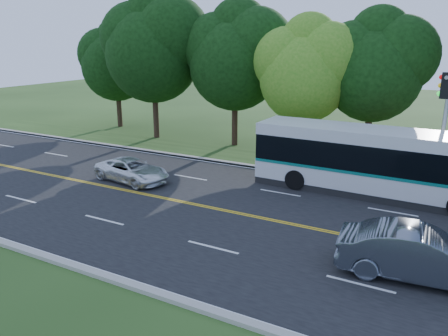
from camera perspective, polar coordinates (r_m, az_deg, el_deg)
The scene contains 11 objects.
ground at distance 19.55m, azimuth 4.96°, elevation -6.57°, with size 120.00×120.00×0.00m, color #264416.
road at distance 19.54m, azimuth 4.96°, elevation -6.54°, with size 60.00×14.00×0.02m, color black.
curb_north at distance 25.86m, azimuth 11.34°, elevation -0.86°, with size 60.00×0.30×0.15m, color #ABA69A.
curb_south at distance 13.97m, azimuth -7.39°, elevation -16.39°, with size 60.00×0.30×0.15m, color #ABA69A.
grass_verge at distance 27.57m, azimuth 12.49°, elevation 0.10°, with size 60.00×4.00×0.10m, color #264416.
lane_markings at distance 19.57m, azimuth 4.71°, elevation -6.46°, with size 57.60×13.82×0.00m.
tree_row at distance 31.19m, azimuth 5.56°, elevation 14.72°, with size 44.70×9.10×13.84m.
traffic_signal at distance 22.17m, azimuth 26.93°, elevation 7.03°, with size 0.42×6.10×7.00m.
transit_bus at distance 23.10m, azimuth 20.04°, elevation 0.52°, with size 12.87×3.06×3.35m.
sedan at distance 15.86m, azimuth 24.21°, elevation -10.26°, with size 1.82×5.23×1.72m, color slate.
suv at distance 24.76m, azimuth -11.93°, elevation -0.29°, with size 2.06×4.48×1.24m, color white.
Camera 1 is at (7.06, -16.56, 7.62)m, focal length 35.00 mm.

